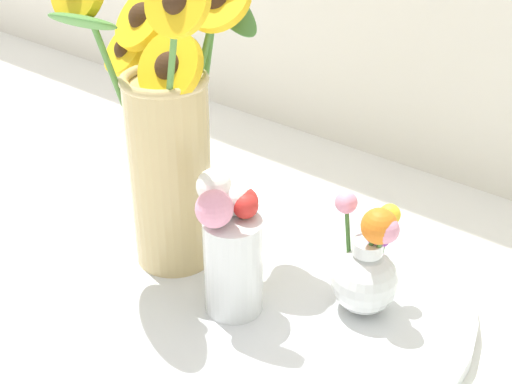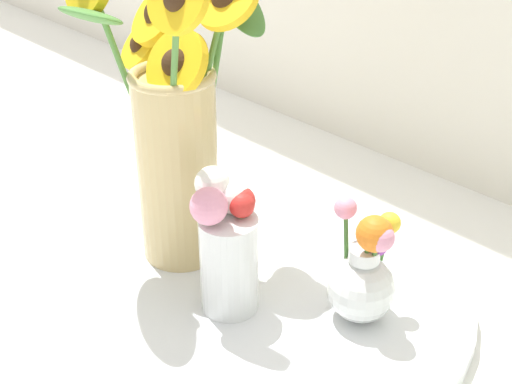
{
  "view_description": "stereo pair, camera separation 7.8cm",
  "coord_description": "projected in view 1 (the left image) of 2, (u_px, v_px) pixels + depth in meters",
  "views": [
    {
      "loc": [
        0.42,
        -0.44,
        0.54
      ],
      "look_at": [
        -0.01,
        0.09,
        0.15
      ],
      "focal_mm": 50.0,
      "sensor_mm": 36.0,
      "label": 1
    },
    {
      "loc": [
        0.47,
        -0.38,
        0.54
      ],
      "look_at": [
        -0.01,
        0.09,
        0.15
      ],
      "focal_mm": 50.0,
      "sensor_mm": 36.0,
      "label": 2
    }
  ],
  "objects": [
    {
      "name": "vase_small_center",
      "position": [
        229.0,
        244.0,
        0.77
      ],
      "size": [
        0.08,
        0.08,
        0.17
      ],
      "color": "white",
      "rests_on": "serving_tray"
    },
    {
      "name": "vase_bulb_right",
      "position": [
        368.0,
        267.0,
        0.78
      ],
      "size": [
        0.09,
        0.09,
        0.14
      ],
      "color": "white",
      "rests_on": "serving_tray"
    },
    {
      "name": "mason_jar_sunflowers",
      "position": [
        167.0,
        130.0,
        0.81
      ],
      "size": [
        0.23,
        0.25,
        0.38
      ],
      "color": "#D1B77A",
      "rests_on": "serving_tray"
    },
    {
      "name": "ground_plane",
      "position": [
        211.0,
        341.0,
        0.79
      ],
      "size": [
        6.0,
        6.0,
        0.0
      ],
      "primitive_type": "plane",
      "color": "white"
    },
    {
      "name": "serving_tray",
      "position": [
        256.0,
        292.0,
        0.85
      ],
      "size": [
        0.51,
        0.51,
        0.02
      ],
      "color": "silver",
      "rests_on": "ground_plane"
    }
  ]
}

